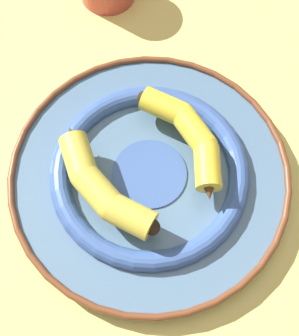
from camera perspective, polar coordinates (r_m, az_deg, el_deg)
name	(u,v)px	position (r m, az deg, el deg)	size (l,w,h in m)	color
ground_plane	(146,187)	(0.66, -0.37, -2.29)	(2.80, 2.80, 0.00)	#E5CC6B
decorative_bowl	(150,175)	(0.65, 0.00, -0.81)	(0.39, 0.39, 0.04)	slate
banana_a	(100,186)	(0.60, -6.09, -2.15)	(0.08, 0.19, 0.04)	gold
banana_b	(190,136)	(0.63, 4.91, 3.94)	(0.07, 0.19, 0.03)	yellow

